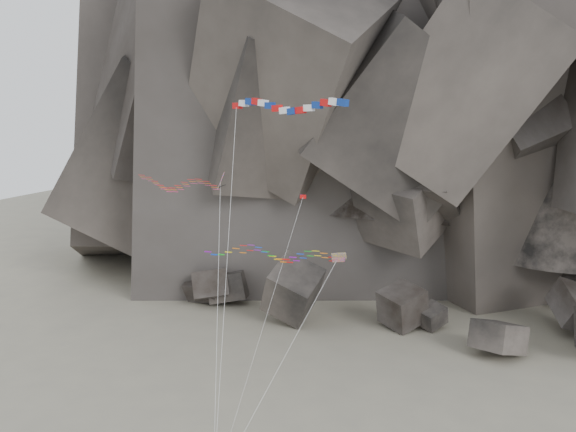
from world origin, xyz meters
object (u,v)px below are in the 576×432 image
(banner_kite, at_px, (285,107))
(pennant_kite, at_px, (285,256))
(delta_kite, at_px, (175,183))
(parafoil_kite, at_px, (266,253))

(banner_kite, xyz_separation_m, pennant_kite, (0.26, -0.85, -12.84))
(delta_kite, xyz_separation_m, parafoil_kite, (9.64, -1.13, -5.58))
(pennant_kite, bearing_deg, parafoil_kite, -169.16)
(banner_kite, bearing_deg, delta_kite, -158.01)
(delta_kite, distance_m, pennant_kite, 12.60)
(delta_kite, height_order, pennant_kite, delta_kite)
(delta_kite, bearing_deg, pennant_kite, -23.01)
(banner_kite, relative_size, parafoil_kite, 1.76)
(banner_kite, xyz_separation_m, parafoil_kite, (-1.25, -1.38, -12.58))
(parafoil_kite, bearing_deg, pennant_kite, 10.81)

